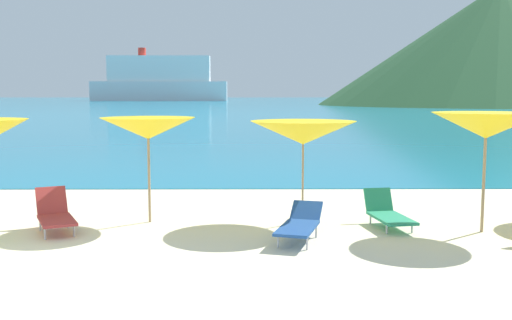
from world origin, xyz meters
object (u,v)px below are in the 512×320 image
Objects in this scene: umbrella_5 at (148,128)px; cruise_ship at (159,81)px; lounge_chair_2 at (388,213)px; umbrella_7 at (486,126)px; lounge_chair_7 at (55,214)px; lounge_chair_4 at (300,223)px; umbrella_6 at (303,133)px.

umbrella_5 is 215.86m from cruise_ship.
lounge_chair_2 is (4.66, -0.45, -1.61)m from umbrella_5.
cruise_ship is (-39.47, 214.12, 5.51)m from umbrella_7.
lounge_chair_2 is 217.12m from cruise_ship.
cruise_ship is (-31.55, 214.03, 7.15)m from lounge_chair_7.
lounge_chair_7 is at bearing -172.42° from lounge_chair_4.
lounge_chair_4 is (-3.43, -0.59, -1.68)m from umbrella_7.
cruise_ship is (-37.82, 213.67, 7.21)m from lounge_chair_2.
lounge_chair_2 reaches higher than lounge_chair_4.
umbrella_6 is at bearing -81.18° from cruise_ship.
lounge_chair_2 is at bearing -80.78° from cruise_ship.
lounge_chair_7 reaches higher than lounge_chair_4.
cruise_ship reaches higher than lounge_chair_2.
umbrella_7 is 1.28× the size of lounge_chair_4.
cruise_ship is (-33.16, 213.22, 5.61)m from umbrella_5.
lounge_chair_4 is at bearing -170.17° from umbrella_7.
umbrella_5 is at bearing 171.95° from umbrella_7.
umbrella_7 is 1.49× the size of lounge_chair_2.
lounge_chair_2 is 0.98× the size of lounge_chair_7.
umbrella_6 is 1.48× the size of lounge_chair_2.
umbrella_6 is 0.04× the size of cruise_ship.
cruise_ship is (-36.04, 214.71, 7.18)m from lounge_chair_4.
umbrella_5 is 1.21× the size of lounge_chair_4.
umbrella_7 reaches higher than umbrella_6.
umbrella_7 is (6.31, -0.89, 0.10)m from umbrella_5.
lounge_chair_4 is 217.83m from cruise_ship.
cruise_ship reaches higher than lounge_chair_7.
umbrella_7 is 8.09m from lounge_chair_7.
umbrella_5 is 2.37m from lounge_chair_7.
umbrella_5 is at bearing 0.98° from lounge_chair_7.
umbrella_5 is 0.94× the size of umbrella_7.
umbrella_6 is 0.99× the size of umbrella_7.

